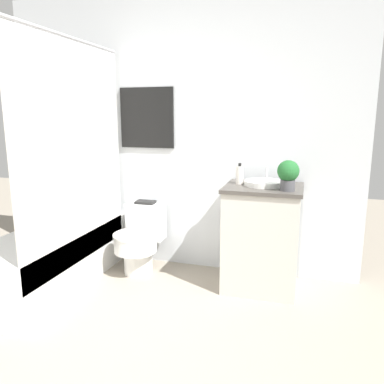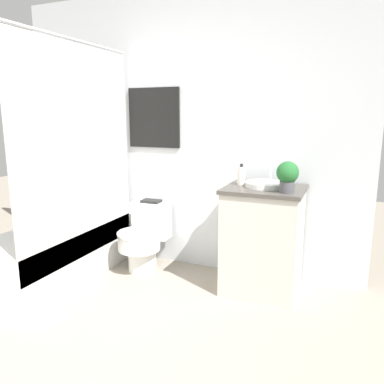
% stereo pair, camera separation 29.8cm
% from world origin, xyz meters
% --- Properties ---
extents(wall_back, '(3.31, 0.07, 2.50)m').
position_xyz_m(wall_back, '(-0.00, 2.41, 1.25)').
color(wall_back, silver).
rests_on(wall_back, ground_plane).
extents(shower_area, '(0.62, 1.49, 1.98)m').
position_xyz_m(shower_area, '(-0.83, 1.64, 0.29)').
color(shower_area, white).
rests_on(shower_area, ground_plane).
extents(toilet, '(0.39, 0.53, 0.61)m').
position_xyz_m(toilet, '(-0.25, 2.10, 0.30)').
color(toilet, white).
rests_on(toilet, ground_plane).
extents(vanity, '(0.61, 0.54, 0.86)m').
position_xyz_m(vanity, '(0.85, 2.10, 0.43)').
color(vanity, beige).
rests_on(vanity, ground_plane).
extents(sink, '(0.31, 0.35, 0.13)m').
position_xyz_m(sink, '(0.85, 2.12, 0.88)').
color(sink, white).
rests_on(sink, vanity).
extents(soap_bottle, '(0.06, 0.06, 0.17)m').
position_xyz_m(soap_bottle, '(0.64, 2.14, 0.93)').
color(soap_bottle, silver).
rests_on(soap_bottle, vanity).
extents(potted_plant, '(0.16, 0.16, 0.23)m').
position_xyz_m(potted_plant, '(1.04, 1.96, 0.99)').
color(potted_plant, '#4C4C51').
rests_on(potted_plant, vanity).
extents(book_on_tank, '(0.18, 0.12, 0.02)m').
position_xyz_m(book_on_tank, '(-0.25, 2.24, 0.62)').
color(book_on_tank, black).
rests_on(book_on_tank, toilet).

